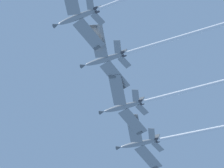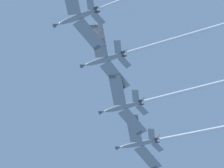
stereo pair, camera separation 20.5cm
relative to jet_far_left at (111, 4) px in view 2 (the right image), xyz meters
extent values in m
ellipsoid|color=gray|center=(9.12, -2.38, 3.23)|extent=(11.82, 4.53, 5.16)
cone|color=#595E60|center=(15.26, -3.99, 5.39)|extent=(2.14, 1.64, 1.65)
ellipsoid|color=black|center=(10.86, -2.84, 4.47)|extent=(3.10, 1.71, 1.75)
cube|color=gray|center=(7.08, -7.33, 2.88)|extent=(7.36, 9.56, 1.35)
cube|color=#595E60|center=(5.73, -11.21, 2.89)|extent=(1.86, 1.45, 0.69)
cube|color=gray|center=(5.12, 1.02, 1.62)|extent=(1.96, 3.70, 0.73)
cube|color=gray|center=(3.96, -3.39, 1.62)|extent=(3.42, 3.98, 0.73)
cube|color=#595E60|center=(4.29, -1.12, 3.01)|extent=(3.12, 0.98, 3.42)
cylinder|color=#38383D|center=(3.95, -0.57, 1.26)|extent=(1.37, 1.08, 1.08)
cylinder|color=#38383D|center=(3.73, -1.44, 1.26)|extent=(1.37, 1.08, 1.08)
ellipsoid|color=gray|center=(4.48, -15.11, 4.20)|extent=(11.84, 4.32, 5.17)
cone|color=#595E60|center=(10.65, -16.60, 6.37)|extent=(2.13, 1.61, 1.65)
ellipsoid|color=black|center=(6.23, -15.53, 5.45)|extent=(3.09, 1.66, 1.76)
cube|color=gray|center=(5.02, -9.79, 3.85)|extent=(3.54, 9.03, 1.35)
cube|color=#595E60|center=(5.67, -5.73, 3.86)|extent=(1.75, 0.71, 0.70)
cube|color=gray|center=(2.54, -20.09, 3.85)|extent=(7.24, 9.58, 1.35)
cube|color=#595E60|center=(1.26, -24.00, 3.86)|extent=(1.87, 1.43, 0.70)
cube|color=gray|center=(0.42, -11.78, 2.59)|extent=(2.03, 3.72, 0.73)
cube|color=gray|center=(-0.65, -16.22, 2.59)|extent=(3.38, 3.99, 0.73)
cube|color=#595E60|center=(-0.37, -13.94, 3.97)|extent=(3.13, 0.92, 3.43)
cylinder|color=#38383D|center=(-0.71, -13.39, 2.23)|extent=(1.36, 1.06, 1.08)
cylinder|color=#38383D|center=(-0.93, -14.27, 2.23)|extent=(1.36, 1.06, 1.08)
cylinder|color=white|center=(-20.29, -9.13, -4.61)|extent=(39.09, 10.30, 14.45)
ellipsoid|color=gray|center=(2.03, -29.59, 3.99)|extent=(11.87, 4.44, 4.98)
cone|color=#595E60|center=(8.21, -31.15, 6.05)|extent=(2.13, 1.63, 1.63)
ellipsoid|color=black|center=(3.79, -30.03, 5.21)|extent=(3.10, 1.69, 1.72)
cube|color=gray|center=(2.62, -24.27, 3.65)|extent=(3.51, 9.01, 1.30)
cube|color=#595E60|center=(3.31, -20.22, 3.67)|extent=(1.75, 0.70, 0.67)
cube|color=gray|center=(0.03, -34.55, 3.65)|extent=(7.32, 9.58, 1.30)
cube|color=#595E60|center=(-1.29, -38.45, 3.67)|extent=(1.87, 1.44, 0.67)
cube|color=gray|center=(-2.03, -26.22, 2.46)|extent=(2.00, 3.71, 0.70)
cube|color=gray|center=(-3.14, -30.64, 2.46)|extent=(3.41, 3.99, 0.70)
cube|color=#595E60|center=(-2.82, -28.37, 3.85)|extent=(3.09, 0.94, 3.40)
cylinder|color=#38383D|center=(-3.18, -27.81, 2.12)|extent=(1.36, 1.07, 1.07)
cylinder|color=#38383D|center=(-3.40, -28.69, 2.12)|extent=(1.36, 1.07, 1.07)
cylinder|color=white|center=(-22.23, -23.48, -4.18)|extent=(38.04, 10.49, 13.42)
ellipsoid|color=gray|center=(-0.60, -42.23, 4.56)|extent=(11.83, 4.43, 5.17)
cone|color=#595E60|center=(5.55, -43.78, 6.72)|extent=(2.14, 1.63, 1.65)
ellipsoid|color=black|center=(1.14, -42.67, 5.80)|extent=(3.10, 1.69, 1.76)
cube|color=gray|center=(-0.01, -36.92, 4.20)|extent=(3.49, 9.01, 1.35)
cube|color=#595E60|center=(0.68, -32.86, 4.22)|extent=(1.74, 0.70, 0.70)
cube|color=gray|center=(-2.60, -47.20, 4.20)|extent=(7.30, 9.57, 1.35)
cube|color=#595E60|center=(-3.91, -51.09, 4.22)|extent=(1.87, 1.44, 0.70)
cube|color=gray|center=(-4.63, -38.87, 2.94)|extent=(1.99, 3.71, 0.73)
cube|color=gray|center=(-5.75, -43.29, 2.94)|extent=(3.40, 3.98, 0.73)
cube|color=#595E60|center=(-5.44, -41.01, 4.33)|extent=(3.12, 0.95, 3.43)
cylinder|color=#38383D|center=(-5.78, -40.47, 2.58)|extent=(1.36, 1.07, 1.08)
cylinder|color=#38383D|center=(-6.00, -41.34, 2.58)|extent=(1.36, 1.07, 1.08)
camera|label=1|loc=(-4.29, 22.42, -106.84)|focal=70.91mm
camera|label=2|loc=(-4.08, 22.45, -106.84)|focal=70.91mm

